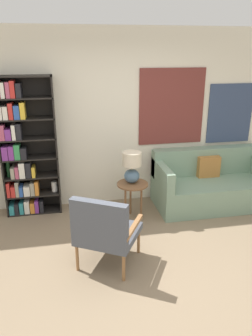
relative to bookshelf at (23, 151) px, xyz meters
The scene contains 7 objects.
ground_plane 2.44m from the bookshelf, 55.38° to the right, with size 14.00×14.00×0.00m, color #847056.
wall_back 1.39m from the bookshelf, ahead, with size 6.40×0.08×2.70m.
bookshelf is the anchor object (origin of this frame).
armchair 1.93m from the bookshelf, 58.52° to the right, with size 0.87×0.87×0.90m.
couch 2.94m from the bookshelf, ahead, with size 1.78×0.86×0.87m.
side_table 1.68m from the bookshelf, 18.55° to the right, with size 0.45×0.45×0.56m.
table_lamp 1.60m from the bookshelf, 17.25° to the right, with size 0.27×0.27×0.46m.
Camera 1 is at (-0.67, -2.91, 2.38)m, focal length 35.00 mm.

